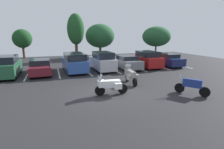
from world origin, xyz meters
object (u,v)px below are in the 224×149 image
Objects in this scene: car_navy at (167,60)px; car_green at (7,67)px; motorcycle_third at (131,75)px; car_silver at (102,61)px; car_red at (147,59)px; car_blue at (74,62)px; motorcycle_second at (192,86)px; car_grey at (126,62)px; motorcycle_touring at (110,85)px; car_maroon at (40,67)px.

car_green is at bearing -178.92° from car_navy.
car_green is (-9.43, 5.61, 0.26)m from motorcycle_third.
car_silver is at bearing 0.13° from car_green.
car_green is 0.98× the size of car_red.
car_red reaches higher than motorcycle_third.
car_navy is at bearing -0.10° from car_blue.
car_blue reaches higher than motorcycle_third.
car_silver is at bearing -6.44° from car_blue.
car_grey is (-0.43, 9.42, 0.16)m from motorcycle_second.
motorcycle_second is 0.36× the size of car_blue.
car_grey is (11.51, 0.20, -0.19)m from car_green.
car_silver is (1.66, 7.60, 0.33)m from motorcycle_touring.
car_red is at bearing 0.83° from car_green.
car_blue is 8.13m from car_red.
car_blue is 1.15× the size of car_silver.
motorcycle_third is 10.98m from car_green.
motorcycle_third is at bearing 124.83° from motorcycle_second.
motorcycle_second is at bearing -18.87° from motorcycle_touring.
motorcycle_touring is 3.02m from motorcycle_third.
motorcycle_touring is 0.42× the size of car_blue.
car_silver reaches higher than motorcycle_third.
motorcycle_second is at bearing -46.01° from car_maroon.
car_green is 14.08m from car_red.
motorcycle_touring is 8.01m from car_blue.
car_red is at bearing 51.34° from motorcycle_third.
motorcycle_second is 4.40m from motorcycle_third.
car_maroon is 8.76m from car_grey.
car_blue is at bearing 3.28° from car_green.
car_red is at bearing -177.68° from car_navy.
motorcycle_touring is 9.02m from car_maroon.
car_blue reaches higher than car_green.
car_maroon is (-6.68, 5.91, 0.04)m from motorcycle_third.
motorcycle_touring is 0.43× the size of car_maroon.
car_green is 0.94× the size of car_navy.
motorcycle_third is (-2.51, 3.61, 0.08)m from motorcycle_second.
car_blue is at bearing 0.76° from car_maroon.
motorcycle_third is 0.43× the size of car_maroon.
car_green is 5.96m from car_blue.
car_silver is 2.73m from car_grey.
car_silver is at bearing -177.89° from car_navy.
car_blue reaches higher than motorcycle_second.
motorcycle_third is 0.47× the size of car_red.
car_maroon is at bearing 133.99° from motorcycle_second.
car_green is at bearing 149.24° from motorcycle_third.
car_grey is at bearing 70.30° from motorcycle_third.
car_blue is (-5.99, 9.56, 0.38)m from motorcycle_second.
car_blue is at bearing 120.28° from motorcycle_third.
car_grey is at bearing -178.70° from car_navy.
car_blue reaches higher than car_maroon.
motorcycle_third is 0.45× the size of car_navy.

